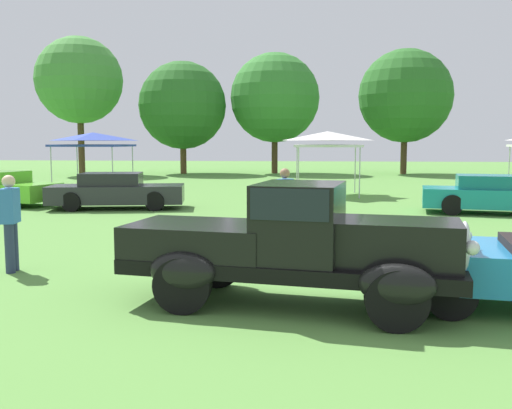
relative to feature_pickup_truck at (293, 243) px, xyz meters
The scene contains 13 objects.
ground_plane 0.99m from the feature_pickup_truck, 59.15° to the left, with size 120.00×120.00×0.00m, color #568C3D.
feature_pickup_truck is the anchor object (origin of this frame).
show_car_lime 16.04m from the feature_pickup_truck, 133.18° to the left, with size 4.57×2.84×1.22m.
show_car_charcoal 12.66m from the feature_pickup_truck, 120.35° to the left, with size 4.70×2.45×1.22m.
show_car_teal 12.30m from the feature_pickup_truck, 61.20° to the left, with size 4.58×2.40×1.22m.
spectator_near_truck 4.60m from the feature_pickup_truck, 94.34° to the left, with size 0.38×0.46×1.69m.
spectator_by_row 5.19m from the feature_pickup_truck, 162.31° to the left, with size 0.31×0.44×1.69m.
canopy_tent_left_field 20.71m from the feature_pickup_truck, 118.92° to the left, with size 3.15×3.15×2.71m.
canopy_tent_center_field 16.74m from the feature_pickup_truck, 87.02° to the left, with size 2.80×2.80×2.71m.
treeline_far_left 35.13m from the feature_pickup_truck, 117.34° to the left, with size 5.96×5.96×9.51m.
treeline_mid_left 34.08m from the feature_pickup_truck, 105.54° to the left, with size 6.23×6.23×7.99m.
treeline_center 34.12m from the feature_pickup_truck, 94.31° to the left, with size 6.43×6.43×8.66m.
treeline_mid_right 34.65m from the feature_pickup_truck, 78.78° to the left, with size 6.55×6.55×8.77m.
Camera 1 is at (0.02, -8.05, 2.25)m, focal length 39.78 mm.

